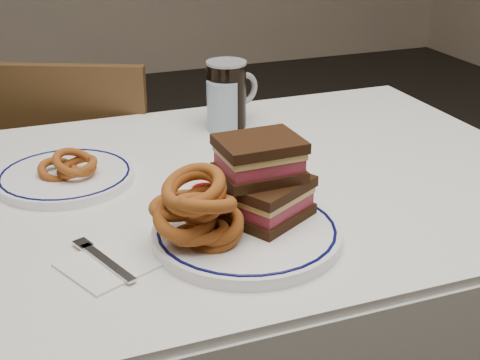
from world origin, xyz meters
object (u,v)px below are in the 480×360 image
object	(u,v)px
reuben_sandwich	(264,179)
far_plate	(66,176)
beer_mug	(228,93)
main_plate	(247,233)
chair_far	(87,197)

from	to	relation	value
reuben_sandwich	far_plate	xyz separation A→B (m)	(-0.27, 0.29, -0.07)
beer_mug	far_plate	world-z (taller)	beer_mug
reuben_sandwich	main_plate	bearing A→B (deg)	-143.59
main_plate	far_plate	size ratio (longest dim) A/B	1.17
beer_mug	far_plate	distance (m)	0.43
chair_far	far_plate	size ratio (longest dim) A/B	3.48
chair_far	reuben_sandwich	world-z (taller)	reuben_sandwich
chair_far	main_plate	size ratio (longest dim) A/B	2.98
main_plate	far_plate	xyz separation A→B (m)	(-0.23, 0.32, -0.00)
beer_mug	main_plate	bearing A→B (deg)	-106.56
reuben_sandwich	far_plate	size ratio (longest dim) A/B	0.63
reuben_sandwich	beer_mug	bearing A→B (deg)	76.96
main_plate	far_plate	bearing A→B (deg)	125.79
chair_far	beer_mug	distance (m)	0.57
reuben_sandwich	chair_far	bearing A→B (deg)	102.37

